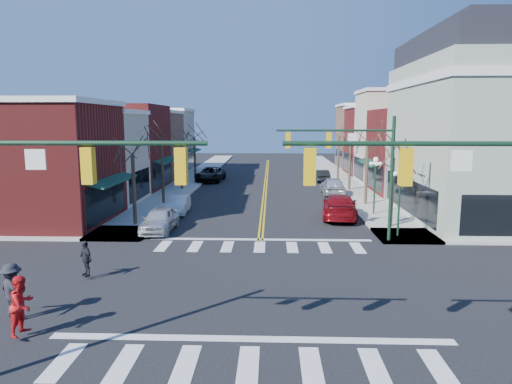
# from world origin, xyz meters

# --- Properties ---
(ground) EXTENTS (160.00, 160.00, 0.00)m
(ground) POSITION_xyz_m (0.00, 0.00, 0.00)
(ground) COLOR black
(ground) RESTS_ON ground
(sidewalk_left) EXTENTS (3.50, 70.00, 0.15)m
(sidewalk_left) POSITION_xyz_m (-8.75, 20.00, 0.07)
(sidewalk_left) COLOR #9E9B93
(sidewalk_left) RESTS_ON ground
(sidewalk_right) EXTENTS (3.50, 70.00, 0.15)m
(sidewalk_right) POSITION_xyz_m (8.75, 20.00, 0.07)
(sidewalk_right) COLOR #9E9B93
(sidewalk_right) RESTS_ON ground
(bldg_left_brick_a) EXTENTS (10.00, 8.50, 8.00)m
(bldg_left_brick_a) POSITION_xyz_m (-15.50, 11.75, 4.00)
(bldg_left_brick_a) COLOR maroon
(bldg_left_brick_a) RESTS_ON ground
(bldg_left_stucco_a) EXTENTS (10.00, 7.00, 7.50)m
(bldg_left_stucco_a) POSITION_xyz_m (-15.50, 19.50, 3.75)
(bldg_left_stucco_a) COLOR beige
(bldg_left_stucco_a) RESTS_ON ground
(bldg_left_brick_b) EXTENTS (10.00, 9.00, 8.50)m
(bldg_left_brick_b) POSITION_xyz_m (-15.50, 27.50, 4.25)
(bldg_left_brick_b) COLOR maroon
(bldg_left_brick_b) RESTS_ON ground
(bldg_left_tan) EXTENTS (10.00, 7.50, 7.80)m
(bldg_left_tan) POSITION_xyz_m (-15.50, 35.75, 3.90)
(bldg_left_tan) COLOR #956D52
(bldg_left_tan) RESTS_ON ground
(bldg_left_stucco_b) EXTENTS (10.00, 8.00, 8.20)m
(bldg_left_stucco_b) POSITION_xyz_m (-15.50, 43.50, 4.10)
(bldg_left_stucco_b) COLOR beige
(bldg_left_stucco_b) RESTS_ON ground
(bldg_right_brick_a) EXTENTS (10.00, 8.50, 8.00)m
(bldg_right_brick_a) POSITION_xyz_m (15.50, 25.75, 4.00)
(bldg_right_brick_a) COLOR maroon
(bldg_right_brick_a) RESTS_ON ground
(bldg_right_stucco) EXTENTS (10.00, 7.00, 10.00)m
(bldg_right_stucco) POSITION_xyz_m (15.50, 33.50, 5.00)
(bldg_right_stucco) COLOR beige
(bldg_right_stucco) RESTS_ON ground
(bldg_right_brick_b) EXTENTS (10.00, 8.00, 8.50)m
(bldg_right_brick_b) POSITION_xyz_m (15.50, 41.00, 4.25)
(bldg_right_brick_b) COLOR maroon
(bldg_right_brick_b) RESTS_ON ground
(bldg_right_tan) EXTENTS (10.00, 8.00, 9.00)m
(bldg_right_tan) POSITION_xyz_m (15.50, 49.00, 4.50)
(bldg_right_tan) COLOR #956D52
(bldg_right_tan) RESTS_ON ground
(victorian_corner) EXTENTS (12.25, 14.25, 13.30)m
(victorian_corner) POSITION_xyz_m (16.50, 14.50, 6.66)
(victorian_corner) COLOR #9AA58F
(victorian_corner) RESTS_ON ground
(traffic_mast_near_left) EXTENTS (6.60, 0.28, 7.20)m
(traffic_mast_near_left) POSITION_xyz_m (-5.55, -7.40, 4.71)
(traffic_mast_near_left) COLOR #14331E
(traffic_mast_near_left) RESTS_ON ground
(traffic_mast_near_right) EXTENTS (6.60, 0.28, 7.20)m
(traffic_mast_near_right) POSITION_xyz_m (5.55, -7.40, 4.71)
(traffic_mast_near_right) COLOR #14331E
(traffic_mast_near_right) RESTS_ON ground
(traffic_mast_far_right) EXTENTS (6.60, 0.28, 7.20)m
(traffic_mast_far_right) POSITION_xyz_m (5.55, 7.40, 4.71)
(traffic_mast_far_right) COLOR #14331E
(traffic_mast_far_right) RESTS_ON ground
(lamppost_corner) EXTENTS (0.36, 0.36, 4.33)m
(lamppost_corner) POSITION_xyz_m (8.20, 8.50, 2.96)
(lamppost_corner) COLOR #14331E
(lamppost_corner) RESTS_ON ground
(lamppost_midblock) EXTENTS (0.36, 0.36, 4.33)m
(lamppost_midblock) POSITION_xyz_m (8.20, 15.00, 2.96)
(lamppost_midblock) COLOR #14331E
(lamppost_midblock) RESTS_ON ground
(tree_left_a) EXTENTS (0.24, 0.24, 4.76)m
(tree_left_a) POSITION_xyz_m (-8.40, 11.00, 2.38)
(tree_left_a) COLOR #382B21
(tree_left_a) RESTS_ON ground
(tree_left_b) EXTENTS (0.24, 0.24, 5.04)m
(tree_left_b) POSITION_xyz_m (-8.40, 19.00, 2.52)
(tree_left_b) COLOR #382B21
(tree_left_b) RESTS_ON ground
(tree_left_c) EXTENTS (0.24, 0.24, 4.55)m
(tree_left_c) POSITION_xyz_m (-8.40, 27.00, 2.27)
(tree_left_c) COLOR #382B21
(tree_left_c) RESTS_ON ground
(tree_left_d) EXTENTS (0.24, 0.24, 4.90)m
(tree_left_d) POSITION_xyz_m (-8.40, 35.00, 2.45)
(tree_left_d) COLOR #382B21
(tree_left_d) RESTS_ON ground
(tree_right_a) EXTENTS (0.24, 0.24, 4.62)m
(tree_right_a) POSITION_xyz_m (8.40, 11.00, 2.31)
(tree_right_a) COLOR #382B21
(tree_right_a) RESTS_ON ground
(tree_right_b) EXTENTS (0.24, 0.24, 5.18)m
(tree_right_b) POSITION_xyz_m (8.40, 19.00, 2.59)
(tree_right_b) COLOR #382B21
(tree_right_b) RESTS_ON ground
(tree_right_c) EXTENTS (0.24, 0.24, 4.83)m
(tree_right_c) POSITION_xyz_m (8.40, 27.00, 2.42)
(tree_right_c) COLOR #382B21
(tree_right_c) RESTS_ON ground
(tree_right_d) EXTENTS (0.24, 0.24, 4.97)m
(tree_right_d) POSITION_xyz_m (8.40, 35.00, 2.48)
(tree_right_d) COLOR #382B21
(tree_right_d) RESTS_ON ground
(car_left_near) EXTENTS (1.92, 4.51, 1.52)m
(car_left_near) POSITION_xyz_m (-6.40, 9.59, 0.76)
(car_left_near) COLOR silver
(car_left_near) RESTS_ON ground
(car_left_mid) EXTENTS (1.59, 4.11, 1.33)m
(car_left_mid) POSITION_xyz_m (-6.40, 15.29, 0.67)
(car_left_mid) COLOR silver
(car_left_mid) RESTS_ON ground
(car_left_far) EXTENTS (3.18, 6.12, 1.65)m
(car_left_far) POSITION_xyz_m (-6.40, 33.75, 0.82)
(car_left_far) COLOR black
(car_left_far) RESTS_ON ground
(car_right_near) EXTENTS (3.13, 6.15, 1.71)m
(car_right_near) POSITION_xyz_m (5.54, 13.99, 0.86)
(car_right_near) COLOR maroon
(car_right_near) RESTS_ON ground
(car_right_mid) EXTENTS (2.03, 5.01, 1.70)m
(car_right_mid) POSITION_xyz_m (6.40, 24.44, 0.85)
(car_right_mid) COLOR silver
(car_right_mid) RESTS_ON ground
(car_right_far) EXTENTS (1.62, 4.20, 1.37)m
(car_right_far) POSITION_xyz_m (6.40, 33.91, 0.68)
(car_right_far) COLOR black
(car_right_far) RESTS_ON ground
(pedestrian_red_b) EXTENTS (0.86, 1.04, 1.94)m
(pedestrian_red_b) POSITION_xyz_m (-7.30, -4.77, 1.12)
(pedestrian_red_b) COLOR red
(pedestrian_red_b) RESTS_ON sidewalk_left
(pedestrian_dark_a) EXTENTS (0.95, 0.91, 1.59)m
(pedestrian_dark_a) POSITION_xyz_m (-7.52, 0.77, 0.95)
(pedestrian_dark_a) COLOR #22212A
(pedestrian_dark_a) RESTS_ON sidewalk_left
(pedestrian_dark_b) EXTENTS (1.43, 1.28, 1.92)m
(pedestrian_dark_b) POSITION_xyz_m (-8.35, -3.50, 1.11)
(pedestrian_dark_b) COLOR black
(pedestrian_dark_b) RESTS_ON sidewalk_left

